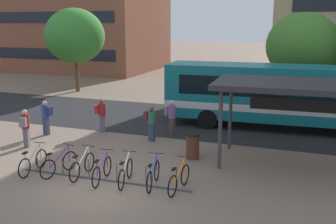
{
  "coord_description": "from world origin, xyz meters",
  "views": [
    {
      "loc": [
        5.99,
        -10.28,
        5.26
      ],
      "look_at": [
        0.72,
        4.52,
        1.61
      ],
      "focal_mm": 40.93,
      "sensor_mm": 36.0,
      "label": 1
    }
  ],
  "objects": [
    {
      "name": "commuter_red_pack_1",
      "position": [
        -3.2,
        5.77,
        0.97
      ],
      "size": [
        0.6,
        0.56,
        1.68
      ],
      "rotation": [
        0.0,
        0.0,
        0.63
      ],
      "color": "#565660",
      "rests_on": "ground"
    },
    {
      "name": "parked_bicycle_orange_6",
      "position": [
        2.48,
        0.62,
        0.38
      ],
      "size": [
        0.52,
        1.72,
        0.99
      ],
      "rotation": [
        0.0,
        0.0,
        1.48
      ],
      "color": "black",
      "rests_on": "ground"
    },
    {
      "name": "transit_shelter",
      "position": [
        6.12,
        4.25,
        2.97
      ],
      "size": [
        6.67,
        3.49,
        3.17
      ],
      "rotation": [
        0.0,
        0.0,
        0.04
      ],
      "color": "#38383D",
      "rests_on": "ground"
    },
    {
      "name": "parked_bicycle_purple_1",
      "position": [
        -1.96,
        0.48,
        0.38
      ],
      "size": [
        0.56,
        1.69,
        0.99
      ],
      "rotation": [
        0.0,
        0.0,
        1.36
      ],
      "color": "black",
      "rests_on": "ground"
    },
    {
      "name": "parked_bicycle_white_2",
      "position": [
        -1.07,
        0.59,
        0.38
      ],
      "size": [
        0.52,
        1.72,
        0.99
      ],
      "rotation": [
        0.0,
        0.0,
        1.61
      ],
      "color": "black",
      "rests_on": "ground"
    },
    {
      "name": "ground",
      "position": [
        0.0,
        0.0,
        0.0
      ],
      "size": [
        200.0,
        200.0,
        0.0
      ],
      "primitive_type": "plane",
      "color": "#7A6656"
    },
    {
      "name": "street_tree_2",
      "position": [
        -10.81,
        15.52,
        4.3
      ],
      "size": [
        4.55,
        4.55,
        6.41
      ],
      "color": "brown",
      "rests_on": "ground"
    },
    {
      "name": "parked_bicycle_blue_5",
      "position": [
        1.58,
        0.66,
        0.38
      ],
      "size": [
        0.52,
        1.71,
        0.99
      ],
      "rotation": [
        0.0,
        0.0,
        1.71
      ],
      "color": "black",
      "rests_on": "ground"
    },
    {
      "name": "commuter_maroon_pack_2",
      "position": [
        -0.38,
        5.28,
        0.94
      ],
      "size": [
        0.56,
        0.39,
        1.64
      ],
      "rotation": [
        0.0,
        0.0,
        6.12
      ],
      "color": "#2D3851",
      "rests_on": "ground"
    },
    {
      "name": "commuter_grey_pack_0",
      "position": [
        -5.12,
        2.61,
        0.96
      ],
      "size": [
        0.46,
        0.59,
        1.67
      ],
      "rotation": [
        0.0,
        0.0,
        1.9
      ],
      "color": "#565660",
      "rests_on": "ground"
    },
    {
      "name": "parked_bicycle_silver_4",
      "position": [
        0.63,
        0.54,
        0.38
      ],
      "size": [
        0.52,
        1.7,
        0.99
      ],
      "rotation": [
        0.0,
        0.0,
        1.75
      ],
      "color": "black",
      "rests_on": "ground"
    },
    {
      "name": "commuter_navy_pack_4",
      "position": [
        -5.49,
        4.52,
        0.97
      ],
      "size": [
        0.53,
        0.35,
        1.68
      ],
      "rotation": [
        0.0,
        0.0,
        3.1
      ],
      "color": "#2D3851",
      "rests_on": "ground"
    },
    {
      "name": "commuter_grey_pack_3",
      "position": [
        0.17,
        6.51,
        0.97
      ],
      "size": [
        0.59,
        0.45,
        1.69
      ],
      "rotation": [
        0.0,
        0.0,
        5.98
      ],
      "color": "#47382D",
      "rests_on": "ground"
    },
    {
      "name": "parked_bicycle_purple_3",
      "position": [
        -0.21,
        0.44,
        0.38
      ],
      "size": [
        0.52,
        1.72,
        0.99
      ],
      "rotation": [
        0.0,
        0.0,
        1.7
      ],
      "color": "black",
      "rests_on": "ground"
    },
    {
      "name": "building_left_wing",
      "position": [
        -19.21,
        29.46,
        7.31
      ],
      "size": [
        18.12,
        13.04,
        14.61
      ],
      "color": "brown",
      "rests_on": "ground"
    },
    {
      "name": "street_tree_0",
      "position": [
        5.8,
        14.83,
        3.91
      ],
      "size": [
        4.41,
        4.41,
        5.94
      ],
      "color": "brown",
      "rests_on": "ground"
    },
    {
      "name": "parked_bicycle_silver_0",
      "position": [
        -2.94,
        0.31,
        0.38
      ],
      "size": [
        0.52,
        1.72,
        0.99
      ],
      "rotation": [
        0.0,
        0.0,
        1.65
      ],
      "color": "black",
      "rests_on": "ground"
    },
    {
      "name": "trash_bin",
      "position": [
        2.06,
        3.68,
        0.52
      ],
      "size": [
        0.55,
        0.55,
        1.03
      ],
      "color": "#4C2819",
      "rests_on": "ground"
    },
    {
      "name": "bike_rack",
      "position": [
        -0.22,
        0.51,
        0.09
      ],
      "size": [
        6.28,
        0.31,
        0.7
      ],
      "rotation": [
        0.0,
        0.0,
        0.04
      ],
      "color": "#47474C",
      "rests_on": "ground"
    },
    {
      "name": "city_bus",
      "position": [
        5.28,
        9.53,
        1.78
      ],
      "size": [
        12.12,
        3.1,
        3.2
      ],
      "rotation": [
        0.0,
        0.0,
        0.04
      ],
      "color": "#0F6070",
      "rests_on": "ground"
    },
    {
      "name": "bus_lane_asphalt",
      "position": [
        0.0,
        9.53,
        0.0
      ],
      "size": [
        80.0,
        7.2,
        0.01
      ],
      "primitive_type": "cube",
      "color": "#232326",
      "rests_on": "ground"
    }
  ]
}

